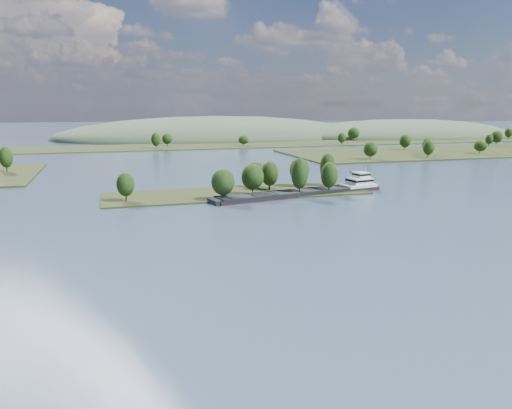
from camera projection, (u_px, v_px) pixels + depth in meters
name	position (u px, v px, depth m)	size (l,w,h in m)	color
ground	(293.00, 232.00, 134.57)	(1800.00, 1800.00, 0.00)	#384A62
tree_island	(256.00, 183.00, 191.17)	(100.00, 33.63, 15.08)	#273116
right_bank	(499.00, 149.00, 367.85)	(320.00, 90.00, 14.56)	#273116
back_shoreline	(178.00, 146.00, 399.57)	(900.00, 60.00, 14.37)	#273116
hill_east	(403.00, 136.00, 536.25)	(260.00, 140.00, 36.00)	#3F5339
hill_west	(215.00, 138.00, 508.29)	(320.00, 160.00, 44.00)	#3F5339
cargo_barge	(310.00, 191.00, 189.51)	(71.41, 21.99, 9.62)	black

